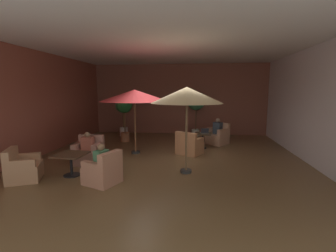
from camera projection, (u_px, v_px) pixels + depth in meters
ground_plane at (166, 162)px, 7.71m from camera, size 9.12×10.37×0.02m
wall_back_brick at (179, 99)px, 12.48m from camera, size 9.12×0.08×3.64m
wall_left_accent at (33, 104)px, 7.99m from camera, size 0.08×10.37×3.64m
wall_right_plain at (320, 107)px, 6.87m from camera, size 0.08×10.37×3.64m
ceiling_slab at (166, 44)px, 7.16m from camera, size 9.12×10.37×0.06m
cafe_table_front_left at (203, 137)px, 9.44m from camera, size 0.70×0.70×0.61m
armchair_front_left_north at (218, 136)px, 10.21m from camera, size 1.07×1.08×0.89m
armchair_front_left_east at (189, 146)px, 8.58m from camera, size 1.06×1.02×0.84m
cafe_table_front_right at (71, 159)px, 6.40m from camera, size 0.82×0.82×0.61m
armchair_front_right_north at (103, 171)px, 5.87m from camera, size 0.96×0.93×0.84m
armchair_front_right_east at (89, 153)px, 7.56m from camera, size 0.84×0.83×0.86m
armchair_front_right_south at (23, 169)px, 6.08m from camera, size 1.00×1.01×0.85m
patio_umbrella_tall_red at (187, 96)px, 6.38m from camera, size 1.95×1.95×2.39m
patio_umbrella_center_beige at (135, 96)px, 8.44m from camera, size 2.49×2.49×2.32m
potted_tree_left_corner at (196, 103)px, 11.80m from camera, size 0.90×0.90×2.21m
potted_tree_mid_left at (123, 109)px, 11.88m from camera, size 0.78×0.78×1.95m
potted_tree_mid_right at (124, 110)px, 10.54m from camera, size 0.70×0.70×1.99m
patron_blue_shirt at (101, 157)px, 5.83m from camera, size 0.33×0.39×0.59m
patron_by_window at (88, 143)px, 7.47m from camera, size 0.37×0.26×0.59m
patron_with_friend at (218, 127)px, 10.12m from camera, size 0.42×0.41×0.67m
iced_drink_cup at (202, 131)px, 9.52m from camera, size 0.08×0.08×0.11m
open_laptop at (205, 132)px, 9.46m from camera, size 0.34×0.27×0.20m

